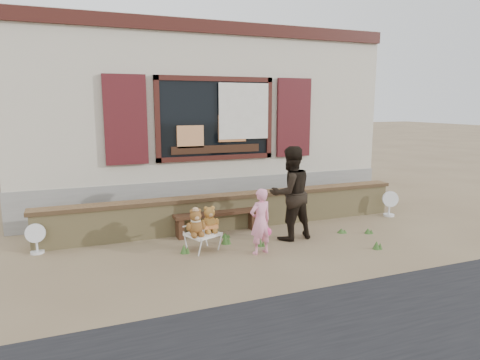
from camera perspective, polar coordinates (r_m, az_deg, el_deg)
name	(u,v)px	position (r m, az deg, el deg)	size (l,w,h in m)	color
ground	(253,243)	(7.40, 1.72, -8.41)	(80.00, 80.00, 0.00)	brown
shopfront	(185,118)	(11.28, -7.34, 8.25)	(8.04, 5.13, 4.00)	#A29983
brick_wall	(232,210)	(8.19, -1.03, -4.08)	(7.10, 0.36, 0.67)	tan
bench	(216,217)	(7.90, -3.17, -4.94)	(1.63, 0.41, 0.41)	#341F12
folding_chair	(203,235)	(6.97, -4.98, -7.29)	(0.61, 0.57, 0.30)	white
teddy_bear_left	(196,222)	(6.82, -5.94, -5.55)	(0.32, 0.28, 0.44)	brown
teddy_bear_right	(209,219)	(6.99, -4.11, -5.15)	(0.32, 0.28, 0.43)	olive
child	(260,221)	(6.77, 2.73, -5.52)	(0.38, 0.25, 1.06)	pink
adult	(290,193)	(7.48, 6.72, -1.76)	(0.80, 0.62, 1.64)	black
fan_left	(36,238)	(7.57, -25.52, -7.03)	(0.32, 0.21, 0.50)	silver
fan_right	(389,203)	(9.59, 19.30, -2.97)	(0.35, 0.23, 0.55)	silver
grass_tufts	(280,239)	(7.44, 5.39, -7.84)	(3.54, 1.62, 0.16)	#365C24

